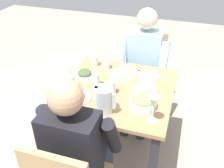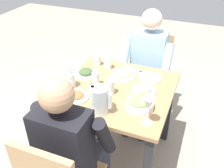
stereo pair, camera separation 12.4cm
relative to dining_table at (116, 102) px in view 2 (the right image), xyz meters
name	(u,v)px [view 2 (the right image)]	position (x,y,z in m)	size (l,w,h in m)	color
ground_plane	(116,154)	(0.00, 0.00, -0.60)	(8.00, 8.00, 0.00)	gray
dining_table	(116,102)	(0.00, 0.00, 0.00)	(0.86, 0.86, 0.74)	#997047
chair_far	(150,70)	(0.08, 0.78, -0.10)	(0.40, 0.40, 0.89)	tan
diner_near	(73,144)	(-0.08, -0.57, 0.05)	(0.48, 0.53, 1.18)	black
diner_far	(146,67)	(0.08, 0.57, 0.05)	(0.48, 0.53, 1.18)	#9EC6E0
water_pitcher	(100,100)	(-0.01, -0.30, 0.23)	(0.16, 0.12, 0.19)	silver
salad_bowl	(140,103)	(0.23, -0.17, 0.17)	(0.20, 0.20, 0.09)	white
plate_rice_curry	(76,96)	(-0.24, -0.22, 0.15)	(0.19, 0.19, 0.04)	white
plate_dolmas	(86,73)	(-0.31, 0.10, 0.15)	(0.19, 0.19, 0.06)	white
plate_fries	(123,74)	(-0.02, 0.20, 0.15)	(0.22, 0.22, 0.05)	white
plate_beans	(144,89)	(0.21, 0.04, 0.15)	(0.19, 0.19, 0.05)	white
plate_yoghurt	(150,76)	(0.20, 0.24, 0.15)	(0.19, 0.19, 0.05)	white
water_glass_center	(97,60)	(-0.30, 0.30, 0.18)	(0.06, 0.06, 0.09)	silver
water_glass_far_right	(110,87)	(-0.02, -0.08, 0.19)	(0.07, 0.07, 0.11)	silver
water_glass_by_pitcher	(96,79)	(-0.17, -0.01, 0.19)	(0.06, 0.06, 0.11)	silver
water_glass_far_left	(108,63)	(-0.19, 0.28, 0.18)	(0.07, 0.07, 0.10)	silver
wine_glass	(149,105)	(0.33, -0.30, 0.27)	(0.08, 0.08, 0.20)	silver
oil_carafe	(70,80)	(-0.35, -0.11, 0.19)	(0.08, 0.08, 0.16)	silver
fork_near	(134,72)	(0.05, 0.29, 0.13)	(0.17, 0.03, 0.01)	silver
knife_near	(133,69)	(0.03, 0.34, 0.13)	(0.18, 0.02, 0.01)	silver
fork_far	(63,108)	(-0.26, -0.37, 0.13)	(0.17, 0.03, 0.01)	silver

